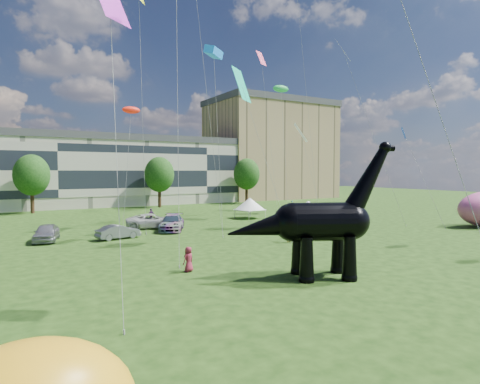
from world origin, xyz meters
TOP-DOWN VIEW (x-y plane):
  - ground at (0.00, 0.00)m, footprint 220.00×220.00m
  - terrace_row at (-8.00, 62.00)m, footprint 78.00×11.00m
  - apartment_block at (40.00, 65.00)m, footprint 28.00×18.00m
  - tree_mid_left at (-12.00, 53.00)m, footprint 5.20×5.20m
  - tree_mid_right at (8.00, 53.00)m, footprint 5.20×5.20m
  - tree_far_right at (26.00, 53.00)m, footprint 5.20×5.20m
  - dinosaur_sculpture at (0.66, 3.20)m, footprint 10.11×5.54m
  - car_silver at (-12.31, 25.02)m, footprint 2.90×5.00m
  - car_grey at (-6.34, 23.07)m, footprint 4.28×2.27m
  - car_white at (-1.30, 28.23)m, footprint 6.37×4.06m
  - car_dark at (-0.05, 25.57)m, footprint 4.66×6.23m
  - gazebo_near at (13.10, 30.90)m, footprint 4.66×4.66m
  - gazebo_far at (19.31, 26.18)m, footprint 4.06×4.06m
  - visitors at (-0.25, 15.16)m, footprint 49.30×42.52m
  - kites at (5.53, 21.95)m, footprint 61.62×50.25m

SIDE VIEW (x-z plane):
  - ground at x=0.00m, z-range 0.00..0.00m
  - car_grey at x=-6.34m, z-range 0.00..1.34m
  - car_silver at x=-12.31m, z-range 0.00..1.60m
  - car_white at x=-1.30m, z-range 0.00..1.64m
  - car_dark at x=-0.05m, z-range 0.00..1.68m
  - visitors at x=-0.25m, z-range -0.05..1.77m
  - gazebo_far at x=19.31m, z-range 0.50..2.95m
  - gazebo_near at x=13.10m, z-range 0.57..3.36m
  - dinosaur_sculpture at x=0.66m, z-range -1.04..7.47m
  - terrace_row at x=-8.00m, z-range 0.00..12.00m
  - tree_mid_left at x=-12.00m, z-range 1.57..11.01m
  - tree_mid_right at x=8.00m, z-range 1.57..11.01m
  - tree_far_right at x=26.00m, z-range 1.57..11.01m
  - apartment_block at x=40.00m, z-range 0.00..22.00m
  - kites at x=5.53m, z-range 7.47..36.03m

